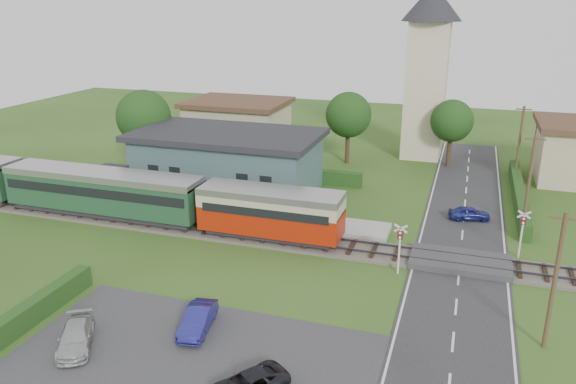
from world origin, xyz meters
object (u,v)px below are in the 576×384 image
(house_west, at_px, (238,124))
(crossing_signal_near, at_px, (400,242))
(car_park_silver, at_px, (76,337))
(pedestrian_near, at_px, (268,206))
(equipment_hut, at_px, (111,182))
(train, at_px, (68,187))
(crossing_signal_far, at_px, (522,227))
(car_on_road, at_px, (469,213))
(church_tower, at_px, (428,60))
(car_park_blue, at_px, (198,319))
(station_building, at_px, (228,161))
(pedestrian_far, at_px, (150,192))

(house_west, relative_size, crossing_signal_near, 3.30)
(car_park_silver, xyz_separation_m, pedestrian_near, (3.26, 18.14, 0.69))
(car_park_silver, bearing_deg, equipment_hut, 90.26)
(house_west, bearing_deg, train, -101.21)
(crossing_signal_far, xyz_separation_m, car_park_silver, (-20.91, -17.54, -1.53))
(crossing_signal_near, bearing_deg, car_on_road, 69.57)
(house_west, relative_size, car_park_silver, 2.95)
(crossing_signal_near, distance_m, car_on_road, 11.46)
(church_tower, relative_size, crossing_signal_far, 5.37)
(church_tower, bearing_deg, house_west, -171.47)
(house_west, xyz_separation_m, car_park_blue, (12.61, -34.97, -2.13))
(house_west, height_order, crossing_signal_far, house_west)
(church_tower, bearing_deg, crossing_signal_far, -69.98)
(train, distance_m, pedestrian_near, 15.83)
(train, xyz_separation_m, house_west, (4.56, 23.00, 0.61))
(church_tower, height_order, crossing_signal_far, church_tower)
(church_tower, relative_size, house_west, 1.63)
(station_building, distance_m, car_on_road, 20.49)
(house_west, distance_m, pedestrian_near, 22.86)
(crossing_signal_far, bearing_deg, car_park_blue, -138.06)
(station_building, distance_m, car_park_silver, 24.38)
(crossing_signal_far, xyz_separation_m, car_on_road, (-3.24, 5.84, -1.57))
(car_on_road, bearing_deg, church_tower, 3.01)
(train, distance_m, church_tower, 36.66)
(house_west, xyz_separation_m, crossing_signal_far, (28.60, -20.61, -0.65))
(house_west, xyz_separation_m, car_on_road, (25.36, -14.77, -2.22))
(station_building, distance_m, pedestrian_far, 7.42)
(car_on_road, distance_m, car_park_silver, 29.31)
(house_west, bearing_deg, crossing_signal_far, -35.77)
(pedestrian_near, bearing_deg, church_tower, -122.20)
(train, height_order, church_tower, church_tower)
(crossing_signal_near, height_order, pedestrian_far, crossing_signal_near)
(train, xyz_separation_m, crossing_signal_far, (33.16, 2.39, -0.04))
(house_west, xyz_separation_m, car_park_silver, (7.69, -38.15, -2.18))
(station_building, distance_m, train, 13.14)
(train, relative_size, car_park_blue, 12.31)
(equipment_hut, bearing_deg, church_tower, 44.75)
(car_park_blue, relative_size, pedestrian_far, 2.07)
(crossing_signal_near, distance_m, pedestrian_near, 11.79)
(church_tower, bearing_deg, car_on_road, -73.20)
(crossing_signal_near, bearing_deg, pedestrian_near, 152.66)
(house_west, relative_size, pedestrian_near, 6.31)
(station_building, relative_size, crossing_signal_far, 4.88)
(house_west, xyz_separation_m, pedestrian_far, (0.69, -19.88, -1.49))
(car_park_silver, bearing_deg, car_on_road, 22.95)
(pedestrian_near, distance_m, pedestrian_far, 10.26)
(station_building, bearing_deg, car_park_blue, -70.04)
(station_building, bearing_deg, pedestrian_near, -45.22)
(crossing_signal_far, relative_size, car_park_silver, 0.89)
(train, bearing_deg, car_on_road, 15.38)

